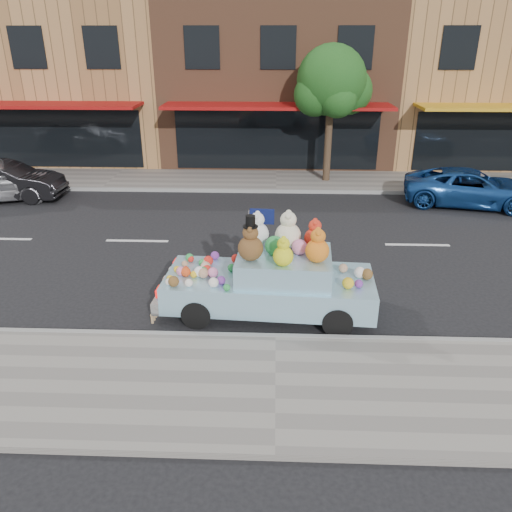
{
  "coord_description": "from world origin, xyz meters",
  "views": [
    {
      "loc": [
        -0.07,
        -13.18,
        5.39
      ],
      "look_at": [
        -0.42,
        -3.78,
        1.25
      ],
      "focal_mm": 35.0,
      "sensor_mm": 36.0,
      "label": 1
    }
  ],
  "objects_px": {
    "car_blue": "(471,188)",
    "art_car": "(271,278)",
    "car_dark": "(4,181)",
    "street_tree": "(332,86)"
  },
  "relations": [
    {
      "from": "street_tree",
      "to": "car_blue",
      "type": "height_order",
      "value": "street_tree"
    },
    {
      "from": "car_dark",
      "to": "art_car",
      "type": "xyz_separation_m",
      "value": [
        9.6,
        -7.7,
        0.12
      ]
    },
    {
      "from": "car_blue",
      "to": "car_dark",
      "type": "xyz_separation_m",
      "value": [
        -16.43,
        0.05,
        0.06
      ]
    },
    {
      "from": "car_dark",
      "to": "art_car",
      "type": "relative_size",
      "value": 0.89
    },
    {
      "from": "car_blue",
      "to": "art_car",
      "type": "bearing_deg",
      "value": 150.07
    },
    {
      "from": "art_car",
      "to": "street_tree",
      "type": "bearing_deg",
      "value": 82.06
    },
    {
      "from": "car_blue",
      "to": "art_car",
      "type": "height_order",
      "value": "art_car"
    },
    {
      "from": "street_tree",
      "to": "car_blue",
      "type": "bearing_deg",
      "value": -30.61
    },
    {
      "from": "street_tree",
      "to": "car_blue",
      "type": "distance_m",
      "value": 6.25
    },
    {
      "from": "car_blue",
      "to": "street_tree",
      "type": "bearing_deg",
      "value": 71.18
    }
  ]
}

